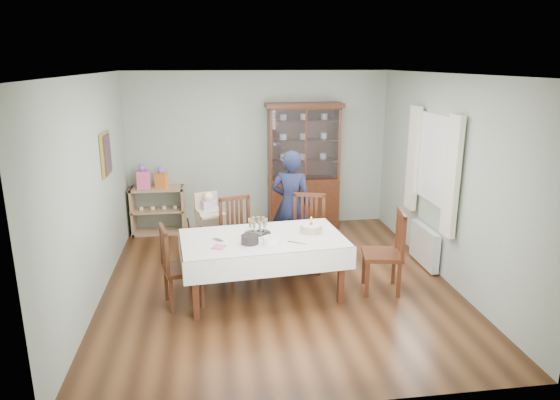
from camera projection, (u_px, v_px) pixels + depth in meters
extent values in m
plane|color=#593319|center=(278.00, 283.00, 6.65)|extent=(5.00, 5.00, 0.00)
plane|color=#9EAA99|center=(259.00, 150.00, 8.67)|extent=(4.50, 0.00, 4.50)
plane|color=#9EAA99|center=(93.00, 190.00, 5.99)|extent=(0.00, 5.00, 5.00)
plane|color=#9EAA99|center=(446.00, 179.00, 6.59)|extent=(0.00, 5.00, 5.00)
plane|color=white|center=(278.00, 74.00, 5.92)|extent=(5.00, 5.00, 0.00)
cube|color=#4E2413|center=(263.00, 240.00, 6.13)|extent=(1.99, 1.23, 0.06)
cube|color=silver|center=(263.00, 238.00, 6.13)|extent=(2.10, 1.34, 0.01)
cube|color=#4E2413|center=(303.00, 202.00, 8.78)|extent=(1.20, 0.45, 0.90)
cube|color=white|center=(306.00, 145.00, 8.32)|extent=(1.12, 0.01, 1.16)
cube|color=#4E2413|center=(304.00, 105.00, 8.33)|extent=(1.30, 0.48, 0.07)
cube|color=tan|center=(160.00, 231.00, 8.59)|extent=(0.90, 0.38, 0.04)
cube|color=tan|center=(158.00, 210.00, 8.48)|extent=(0.90, 0.38, 0.03)
cube|color=tan|center=(157.00, 189.00, 8.38)|extent=(0.90, 0.38, 0.04)
cube|color=tan|center=(133.00, 211.00, 8.43)|extent=(0.04, 0.38, 0.80)
cube|color=tan|center=(183.00, 209.00, 8.54)|extent=(0.04, 0.38, 0.80)
cube|color=gold|center=(106.00, 154.00, 6.67)|extent=(0.04, 0.48, 0.58)
cube|color=white|center=(436.00, 160.00, 6.81)|extent=(0.04, 1.02, 1.22)
cube|color=silver|center=(452.00, 177.00, 6.24)|extent=(0.07, 0.30, 1.55)
cube|color=silver|center=(413.00, 158.00, 7.43)|extent=(0.07, 0.30, 1.55)
cube|color=white|center=(424.00, 246.00, 7.14)|extent=(0.10, 0.80, 0.55)
cube|color=#4E2413|center=(240.00, 240.00, 6.85)|extent=(0.58, 0.58, 0.05)
cube|color=#4E2413|center=(235.00, 216.00, 6.96)|extent=(0.44, 0.17, 0.55)
cube|color=#4E2413|center=(307.00, 237.00, 6.97)|extent=(0.59, 0.59, 0.05)
cube|color=#4E2413|center=(309.00, 212.00, 7.10)|extent=(0.44, 0.18, 0.56)
cube|color=#4E2413|center=(183.00, 268.00, 5.96)|extent=(0.55, 0.55, 0.05)
cube|color=#4E2413|center=(164.00, 249.00, 5.81)|extent=(0.15, 0.43, 0.53)
cube|color=#4E2413|center=(382.00, 255.00, 6.31)|extent=(0.56, 0.56, 0.05)
cube|color=#4E2413|center=(401.00, 233.00, 6.22)|extent=(0.13, 0.45, 0.56)
imported|color=black|center=(291.00, 205.00, 7.33)|extent=(0.69, 0.57, 1.62)
cube|color=tan|center=(209.00, 217.00, 7.23)|extent=(0.42, 0.39, 0.24)
cube|color=tan|center=(208.00, 204.00, 7.18)|extent=(0.34, 0.16, 0.28)
cube|color=tan|center=(209.00, 212.00, 7.21)|extent=(0.39, 0.26, 0.03)
cube|color=#C1A2C5|center=(209.00, 207.00, 7.19)|extent=(0.21, 0.19, 0.18)
sphere|color=beige|center=(208.00, 197.00, 7.15)|extent=(0.15, 0.15, 0.15)
cylinder|color=silver|center=(258.00, 234.00, 6.23)|extent=(0.33, 0.33, 0.01)
torus|color=silver|center=(258.00, 233.00, 6.23)|extent=(0.33, 0.33, 0.01)
cylinder|color=white|center=(311.00, 233.00, 6.26)|extent=(0.32, 0.32, 0.02)
cylinder|color=brown|center=(311.00, 228.00, 6.25)|extent=(0.27, 0.27, 0.10)
cylinder|color=silver|center=(311.00, 225.00, 6.23)|extent=(0.27, 0.27, 0.01)
cylinder|color=#F24C4C|center=(311.00, 221.00, 6.22)|extent=(0.01, 0.01, 0.08)
sphere|color=yellow|center=(311.00, 218.00, 6.21)|extent=(0.02, 0.02, 0.02)
cylinder|color=black|center=(250.00, 239.00, 5.91)|extent=(0.22, 0.22, 0.10)
cylinder|color=white|center=(271.00, 241.00, 5.89)|extent=(0.21, 0.21, 0.09)
cube|color=#E45483|center=(219.00, 247.00, 5.78)|extent=(0.18, 0.18, 0.02)
cube|color=silver|center=(297.00, 243.00, 5.93)|extent=(0.22, 0.16, 0.01)
cube|color=#E45483|center=(143.00, 180.00, 8.29)|extent=(0.24, 0.18, 0.29)
sphere|color=#E533B2|center=(142.00, 168.00, 8.24)|extent=(0.12, 0.12, 0.12)
cube|color=orange|center=(162.00, 180.00, 8.33)|extent=(0.23, 0.20, 0.25)
sphere|color=#E533B2|center=(161.00, 170.00, 8.29)|extent=(0.12, 0.12, 0.12)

